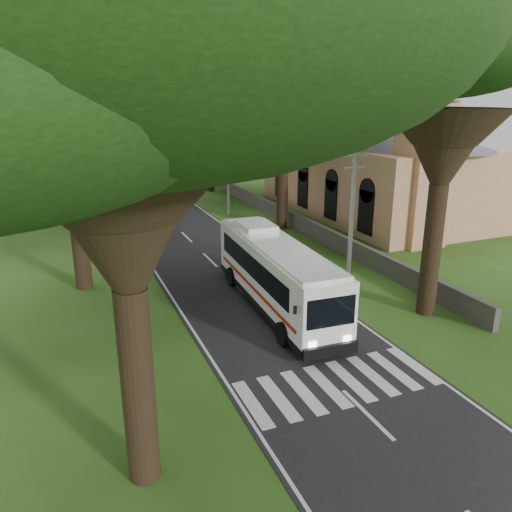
{
  "coord_description": "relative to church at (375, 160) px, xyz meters",
  "views": [
    {
      "loc": [
        -8.97,
        -15.98,
        10.34
      ],
      "look_at": [
        0.58,
        7.4,
        2.2
      ],
      "focal_mm": 35.0,
      "sensor_mm": 36.0,
      "label": 1
    }
  ],
  "objects": [
    {
      "name": "property_wall",
      "position": [
        -8.86,
        2.45,
        -4.31
      ],
      "size": [
        0.35,
        50.0,
        1.2
      ],
      "primitive_type": "cube",
      "color": "#383533",
      "rests_on": "ground"
    },
    {
      "name": "pole_far",
      "position": [
        -12.36,
        24.45,
        -0.73
      ],
      "size": [
        1.6,
        0.24,
        8.0
      ],
      "color": "gray",
      "rests_on": "ground"
    },
    {
      "name": "crosswalk",
      "position": [
        -17.86,
        -23.55,
        -4.91
      ],
      "size": [
        8.0,
        3.0,
        0.01
      ],
      "primitive_type": "cube",
      "color": "silver",
      "rests_on": "ground"
    },
    {
      "name": "ground",
      "position": [
        -17.86,
        -21.55,
        -4.91
      ],
      "size": [
        140.0,
        140.0,
        0.0
      ],
      "primitive_type": "plane",
      "color": "#2B4F16",
      "rests_on": "ground"
    },
    {
      "name": "tree_r_far",
      "position": [
        -9.36,
        34.45,
        7.96
      ],
      "size": [
        13.19,
        13.19,
        15.88
      ],
      "color": "black",
      "rests_on": "ground"
    },
    {
      "name": "tree_l_mida",
      "position": [
        -25.86,
        -9.55,
        6.68
      ],
      "size": [
        14.31,
        14.31,
        14.75
      ],
      "color": "black",
      "rests_on": "ground"
    },
    {
      "name": "tree_r_near",
      "position": [
        -10.36,
        -19.55,
        8.13
      ],
      "size": [
        13.13,
        13.13,
        16.05
      ],
      "color": "black",
      "rests_on": "ground"
    },
    {
      "name": "distant_car_a",
      "position": [
        -20.86,
        19.04,
        -4.21
      ],
      "size": [
        2.33,
        4.17,
        1.34
      ],
      "primitive_type": "imported",
      "rotation": [
        0.0,
        0.0,
        3.34
      ],
      "color": "#AFAFB4",
      "rests_on": "road"
    },
    {
      "name": "coach_bus",
      "position": [
        -17.01,
        -16.08,
        -3.05
      ],
      "size": [
        3.15,
        11.8,
        3.45
      ],
      "rotation": [
        0.0,
        0.0,
        -0.04
      ],
      "color": "white",
      "rests_on": "ground"
    },
    {
      "name": "pedestrian",
      "position": [
        -23.65,
        -8.09,
        -4.08
      ],
      "size": [
        0.51,
        0.67,
        1.66
      ],
      "primitive_type": "imported",
      "rotation": [
        0.0,
        0.0,
        1.37
      ],
      "color": "black",
      "rests_on": "ground"
    },
    {
      "name": "tree_r_mida",
      "position": [
        -9.86,
        -1.55,
        7.92
      ],
      "size": [
        14.48,
        14.48,
        16.05
      ],
      "color": "black",
      "rests_on": "ground"
    },
    {
      "name": "church",
      "position": [
        0.0,
        0.0,
        0.0
      ],
      "size": [
        14.0,
        24.0,
        11.6
      ],
      "color": "tan",
      "rests_on": "ground"
    },
    {
      "name": "pole_near",
      "position": [
        -12.36,
        -15.55,
        -0.73
      ],
      "size": [
        1.6,
        0.24,
        8.0
      ],
      "color": "gray",
      "rests_on": "ground"
    },
    {
      "name": "tree_r_midb",
      "position": [
        -10.36,
        16.45,
        7.58
      ],
      "size": [
        13.85,
        13.85,
        15.6
      ],
      "color": "black",
      "rests_on": "ground"
    },
    {
      "name": "tree_l_far",
      "position": [
        -26.36,
        26.45,
        6.67
      ],
      "size": [
        12.81,
        12.81,
        14.49
      ],
      "color": "black",
      "rests_on": "ground"
    },
    {
      "name": "pole_mid",
      "position": [
        -12.36,
        4.45,
        -0.73
      ],
      "size": [
        1.6,
        0.24,
        8.0
      ],
      "color": "gray",
      "rests_on": "ground"
    },
    {
      "name": "tree_l_near",
      "position": [
        -25.36,
        -25.55,
        6.68
      ],
      "size": [
        15.85,
        15.85,
        15.04
      ],
      "color": "black",
      "rests_on": "ground"
    },
    {
      "name": "distant_car_c",
      "position": [
        -17.06,
        37.19,
        -4.26
      ],
      "size": [
        3.01,
        4.57,
        1.23
      ],
      "primitive_type": "imported",
      "rotation": [
        0.0,
        0.0,
        2.81
      ],
      "color": "#9F3717",
      "rests_on": "road"
    },
    {
      "name": "tree_l_midb",
      "position": [
        -25.36,
        8.45,
        7.28
      ],
      "size": [
        15.29,
        15.29,
        15.54
      ],
      "color": "black",
      "rests_on": "ground"
    },
    {
      "name": "distant_car_b",
      "position": [
        -19.34,
        29.8,
        -4.13
      ],
      "size": [
        2.64,
        4.78,
        1.49
      ],
      "primitive_type": "imported",
      "rotation": [
        0.0,
        0.0,
        0.25
      ],
      "color": "navy",
      "rests_on": "road"
    },
    {
      "name": "road",
      "position": [
        -17.86,
        3.45,
        -4.9
      ],
      "size": [
        8.0,
        120.0,
        0.04
      ],
      "primitive_type": "cube",
      "color": "black",
      "rests_on": "ground"
    }
  ]
}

